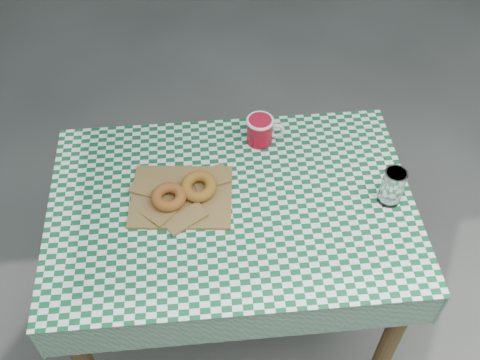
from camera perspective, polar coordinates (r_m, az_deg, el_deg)
The scene contains 8 objects.
ground at distance 2.44m, azimuth 2.61°, elevation -11.46°, with size 60.00×60.00×0.00m, color #484944.
table at distance 2.06m, azimuth -0.73°, elevation -9.04°, with size 1.12×0.74×0.75m, color brown.
tablecloth at distance 1.75m, azimuth -0.84°, elevation -2.49°, with size 1.14×0.76×0.01m, color #0D552C.
paper_bag at distance 1.76m, azimuth -5.95°, elevation -1.61°, with size 0.31×0.25×0.02m, color olive.
bagel_front at distance 1.73m, azimuth -7.24°, elevation -1.72°, with size 0.11×0.11×0.03m, color #A24E21.
bagel_back at distance 1.75m, azimuth -4.22°, elevation -0.65°, with size 0.11×0.11×0.04m, color olive.
coffee_mug at distance 1.90m, azimuth 2.01°, elevation 5.04°, with size 0.17×0.17×0.10m, color maroon, non-canonical shape.
drinking_glass at distance 1.77m, azimuth 15.18°, elevation -0.65°, with size 0.07×0.07×0.13m, color white.
Camera 1 is at (-0.24, -1.18, 2.12)m, focal length 42.10 mm.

